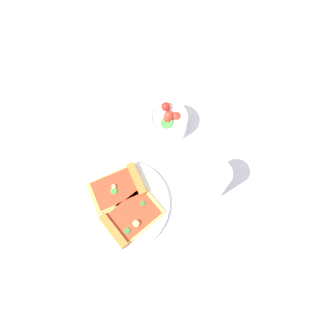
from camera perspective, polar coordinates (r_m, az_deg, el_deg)
The scene contains 6 objects.
ground_plane at distance 0.79m, azimuth -8.06°, elevation -5.64°, with size 2.40×2.40×0.00m, color silver.
plate at distance 0.78m, azimuth -8.41°, elevation -6.80°, with size 0.23×0.23×0.01m, color silver.
pizza_slice_near at distance 0.78m, azimuth -8.86°, elevation -3.43°, with size 0.11×0.14×0.02m.
pizza_slice_far at distance 0.76m, azimuth -7.37°, elevation -9.49°, with size 0.14×0.16×0.02m.
salad_bowl at distance 0.83m, azimuth 0.13°, elevation 8.76°, with size 0.10×0.10×0.08m.
soda_glass at distance 0.75m, azimuth 8.58°, elevation -2.43°, with size 0.07×0.07×0.11m.
Camera 1 is at (0.22, 0.05, 0.76)m, focal length 32.41 mm.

